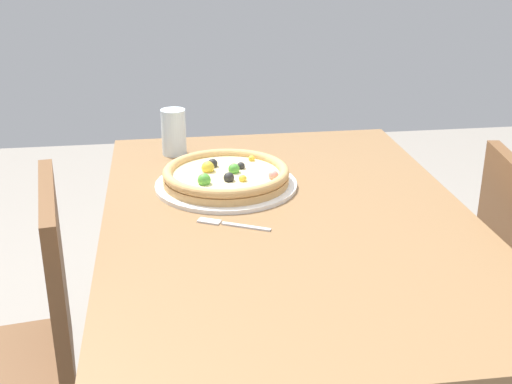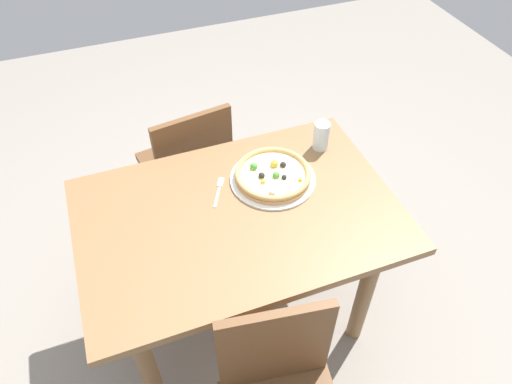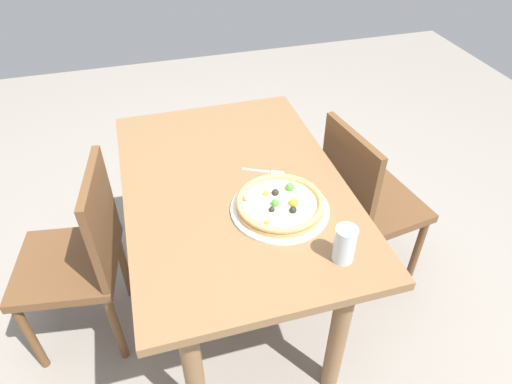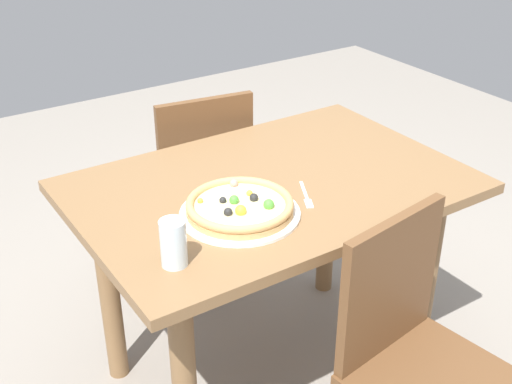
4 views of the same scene
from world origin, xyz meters
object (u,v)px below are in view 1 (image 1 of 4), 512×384
chair_far (11,362)px  drinking_glass (174,132)px  pizza (226,175)px  fork (228,224)px  plate (226,185)px  dining_table (288,266)px

chair_far → drinking_glass: size_ratio=6.85×
pizza → fork: 0.23m
chair_far → pizza: chair_far is taller
plate → fork: plate is taller
dining_table → chair_far: chair_far is taller
pizza → fork: pizza is taller
plate → fork: bearing=174.9°
pizza → drinking_glass: size_ratio=2.43×
chair_far → fork: (0.03, -0.48, 0.29)m
plate → drinking_glass: drinking_glass is taller
pizza → plate: bearing=-21.0°
plate → pizza: 0.03m
fork → drinking_glass: size_ratio=1.21×
dining_table → plate: 0.26m
plate → drinking_glass: bearing=23.6°
chair_far → drinking_glass: 0.74m
chair_far → fork: 0.56m
dining_table → fork: fork is taller
plate → pizza: (-0.00, 0.00, 0.03)m
dining_table → plate: bearing=32.4°
drinking_glass → plate: bearing=-156.4°
pizza → drinking_glass: 0.30m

